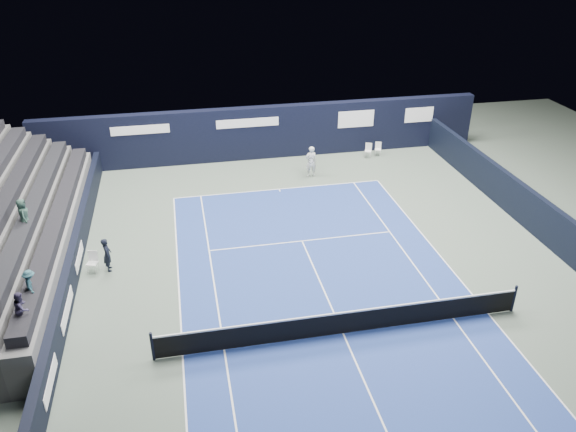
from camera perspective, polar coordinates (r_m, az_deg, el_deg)
name	(u,v)px	position (r m, az deg, el deg)	size (l,w,h in m)	color
ground	(328,300)	(21.41, 4.08, -8.47)	(48.00, 48.00, 0.00)	#4E5D52
court_surface	(343,334)	(19.91, 5.62, -11.81)	(10.97, 23.77, 0.01)	navy
enclosure_wall_right	(525,206)	(28.24, 22.91, 0.98)	(0.30, 22.00, 1.80)	black
folding_chair_back_a	(368,149)	(33.98, 8.16, 6.73)	(0.50, 0.49, 0.86)	silver
folding_chair_back_b	(378,148)	(34.37, 9.14, 6.86)	(0.45, 0.45, 0.81)	white
line_judge_chair	(93,260)	(23.99, -19.23, -4.26)	(0.50, 0.49, 0.90)	white
line_judge	(107,254)	(23.77, -17.89, -3.74)	(0.53, 0.35, 1.45)	black
court_markings	(343,333)	(19.90, 5.62, -11.79)	(11.03, 23.83, 0.00)	white
tennis_net	(344,322)	(19.59, 5.69, -10.67)	(12.90, 0.10, 1.10)	black
back_sponsor_wall	(264,132)	(33.31, -2.43, 8.50)	(26.00, 0.63, 3.10)	black
side_barrier_left	(75,258)	(24.23, -20.83, -3.98)	(0.33, 22.00, 1.20)	black
tennis_player	(311,161)	(30.94, 2.35, 5.57)	(0.65, 0.83, 1.74)	silver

